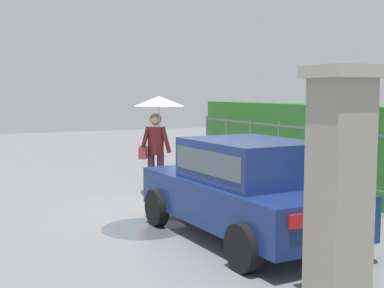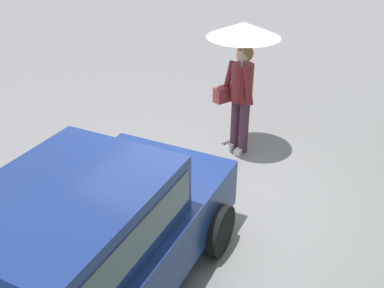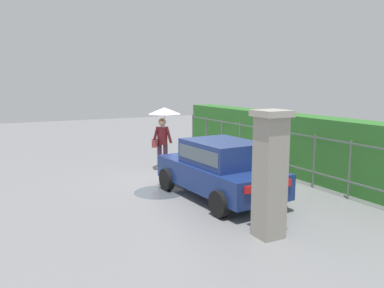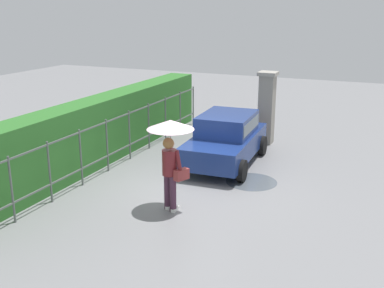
% 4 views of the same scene
% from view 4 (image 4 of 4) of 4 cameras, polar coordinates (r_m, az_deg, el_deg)
% --- Properties ---
extents(ground_plane, '(40.00, 40.00, 0.00)m').
position_cam_4_polar(ground_plane, '(12.12, -0.08, -5.27)').
color(ground_plane, slate).
extents(car, '(3.81, 2.02, 1.48)m').
position_cam_4_polar(car, '(13.74, 4.16, 0.86)').
color(car, navy).
rests_on(car, ground).
extents(pedestrian, '(1.06, 1.06, 2.09)m').
position_cam_4_polar(pedestrian, '(10.34, -2.62, 0.16)').
color(pedestrian, '#47283D').
rests_on(pedestrian, ground).
extents(gate_pillar, '(0.60, 0.60, 2.42)m').
position_cam_4_polar(gate_pillar, '(15.89, 9.06, 4.45)').
color(gate_pillar, gray).
rests_on(gate_pillar, ground).
extents(fence_section, '(10.83, 0.05, 1.50)m').
position_cam_4_polar(fence_section, '(13.72, -8.91, 0.77)').
color(fence_section, '#59605B').
rests_on(fence_section, ground).
extents(hedge_row, '(11.78, 0.90, 1.90)m').
position_cam_4_polar(hedge_row, '(14.09, -11.46, 1.58)').
color(hedge_row, '#2D6B28').
rests_on(hedge_row, ground).
extents(puddle_near, '(1.36, 1.36, 0.00)m').
position_cam_4_polar(puddle_near, '(12.58, 7.23, -4.57)').
color(puddle_near, '#4C545B').
rests_on(puddle_near, ground).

